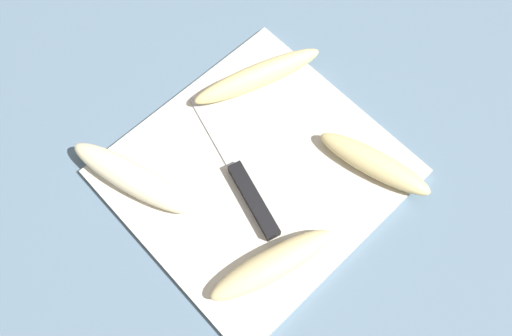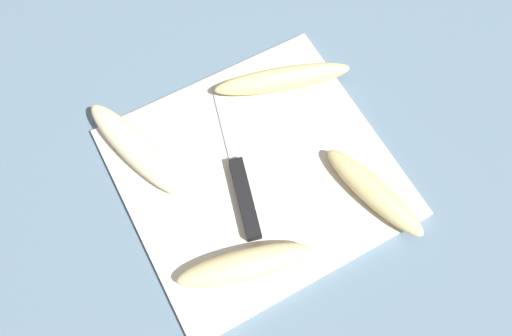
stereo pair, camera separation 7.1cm
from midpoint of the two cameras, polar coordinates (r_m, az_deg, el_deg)
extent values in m
plane|color=slate|center=(0.73, 2.76, -1.00)|extent=(4.00, 4.00, 0.00)
cube|color=beige|center=(0.72, 2.78, -0.83)|extent=(0.37, 0.35, 0.01)
cube|color=black|center=(0.69, 1.63, -3.86)|extent=(0.05, 0.12, 0.02)
cube|color=#B7BABF|center=(0.75, -0.76, 4.79)|extent=(0.06, 0.13, 0.00)
ellipsoid|color=beige|center=(0.66, 1.73, -11.41)|extent=(0.18, 0.09, 0.03)
ellipsoid|color=#DBC684|center=(0.71, 16.10, -2.97)|extent=(0.08, 0.18, 0.03)
ellipsoid|color=beige|center=(0.72, -10.98, 1.92)|extent=(0.10, 0.20, 0.03)
ellipsoid|color=#EDD689|center=(0.77, 5.72, 9.80)|extent=(0.21, 0.10, 0.04)
camera|label=1|loc=(0.04, -87.12, 6.80)|focal=35.00mm
camera|label=2|loc=(0.04, 92.88, -6.80)|focal=35.00mm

